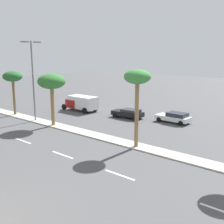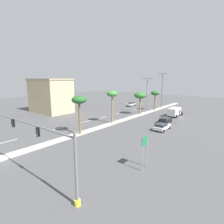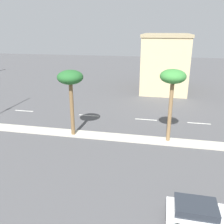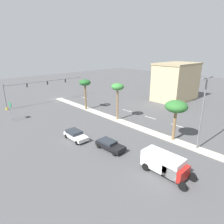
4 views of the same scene
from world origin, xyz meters
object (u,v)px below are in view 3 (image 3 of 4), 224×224
commercial_building (165,62)px  sedan_white_far (202,214)px  palm_tree_outboard (70,80)px  palm_tree_mid (173,80)px

commercial_building → sedan_white_far: bearing=4.2°
palm_tree_outboard → palm_tree_mid: (-0.51, 10.22, 0.33)m
commercial_building → sedan_white_far: commercial_building is taller
palm_tree_outboard → palm_tree_mid: 10.23m
palm_tree_outboard → sedan_white_far: 17.03m
palm_tree_mid → sedan_white_far: bearing=9.4°
palm_tree_mid → palm_tree_outboard: bearing=-87.2°
commercial_building → sedan_white_far: 35.13m
commercial_building → palm_tree_mid: bearing=1.7°
commercial_building → palm_tree_mid: size_ratio=1.74×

